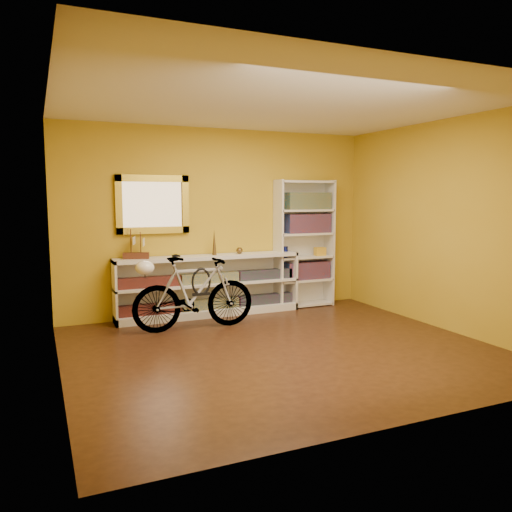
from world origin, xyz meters
name	(u,v)px	position (x,y,z in m)	size (l,w,h in m)	color
floor	(282,350)	(0.00, 0.00, -0.01)	(4.50, 4.00, 0.01)	black
ceiling	(283,104)	(0.00, 0.00, 2.60)	(4.50, 4.00, 0.01)	silver
back_wall	(219,222)	(0.00, 2.00, 1.30)	(4.50, 0.01, 2.60)	#B7921B
left_wall	(54,237)	(-2.25, 0.00, 1.30)	(0.01, 4.00, 2.60)	#B7921B
right_wall	(446,225)	(2.25, 0.00, 1.30)	(0.01, 4.00, 2.60)	#B7921B
gilt_mirror	(153,204)	(-0.95, 1.97, 1.55)	(0.98, 0.06, 0.78)	olive
wall_socket	(277,290)	(0.90, 1.99, 0.25)	(0.09, 0.01, 0.09)	silver
console_unit	(210,286)	(-0.22, 1.81, 0.42)	(2.60, 0.35, 0.85)	silver
cd_row_lower	(210,304)	(-0.22, 1.79, 0.17)	(2.50, 0.13, 0.14)	black
cd_row_upper	(210,278)	(-0.22, 1.79, 0.54)	(2.50, 0.13, 0.14)	navy
model_ship	(136,244)	(-1.22, 1.81, 1.05)	(0.33, 0.12, 0.39)	#452013
toy_car	(176,257)	(-0.68, 1.81, 0.85)	(0.00, 0.00, 0.00)	black
bronze_ornament	(214,242)	(-0.14, 1.81, 1.03)	(0.06, 0.06, 0.36)	brown
decorative_orb	(239,251)	(0.23, 1.81, 0.90)	(0.09, 0.09, 0.09)	brown
bookcase	(304,244)	(1.29, 1.84, 0.95)	(0.90, 0.30, 1.90)	silver
book_row_a	(307,270)	(1.34, 1.84, 0.55)	(0.70, 0.22, 0.26)	maroon
book_row_b	(307,223)	(1.34, 1.84, 1.25)	(0.70, 0.22, 0.28)	maroon
book_row_c	(308,201)	(1.34, 1.84, 1.59)	(0.70, 0.22, 0.25)	#1C5662
travel_mug	(285,252)	(0.96, 1.82, 0.85)	(0.07, 0.07, 0.16)	navy
red_tin	(292,204)	(1.09, 1.87, 1.55)	(0.13, 0.13, 0.17)	maroon
yellow_bag	(320,251)	(1.54, 1.80, 0.83)	(0.16, 0.11, 0.13)	gold
bicycle	(194,293)	(-0.63, 1.19, 0.46)	(1.57, 0.41, 0.92)	silver
helmet	(145,268)	(-1.23, 1.20, 0.81)	(0.23, 0.22, 0.17)	white
u_lock	(201,282)	(-0.53, 1.18, 0.60)	(0.25, 0.25, 0.03)	black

